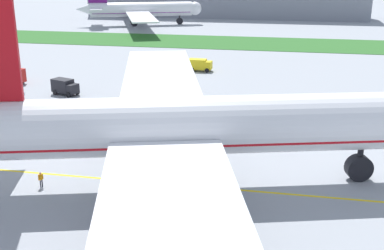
{
  "coord_description": "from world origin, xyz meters",
  "views": [
    {
      "loc": [
        13.39,
        -43.6,
        22.1
      ],
      "look_at": [
        3.26,
        9.05,
        4.1
      ],
      "focal_mm": 45.89,
      "sensor_mm": 36.0,
      "label": 1
    }
  ],
  "objects": [
    {
      "name": "service_truck_baggage_loader",
      "position": [
        -37.27,
        38.9,
        1.59
      ],
      "size": [
        6.05,
        3.36,
        2.94
      ],
      "color": "#B21E19",
      "rests_on": "ground"
    },
    {
      "name": "ground_crew_wingwalker_port",
      "position": [
        -10.47,
        -1.56,
        1.01
      ],
      "size": [
        0.43,
        0.52,
        1.65
      ],
      "color": "black",
      "rests_on": "ground"
    },
    {
      "name": "grass_median_strip",
      "position": [
        0.0,
        95.29,
        0.05
      ],
      "size": [
        320.0,
        24.0,
        0.1
      ],
      "primitive_type": "cube",
      "color": "#2D6628",
      "rests_on": "ground"
    },
    {
      "name": "apron_taxi_line",
      "position": [
        0.0,
        1.57,
        0.0
      ],
      "size": [
        280.0,
        0.36,
        0.01
      ],
      "primitive_type": "cube",
      "color": "yellow",
      "rests_on": "ground"
    },
    {
      "name": "service_truck_fuel_bowser",
      "position": [
        -4.18,
        56.56,
        1.4
      ],
      "size": [
        4.98,
        2.79,
        2.51
      ],
      "color": "yellow",
      "rests_on": "ground"
    },
    {
      "name": "parked_airliner_far_centre",
      "position": [
        -38.84,
        128.64,
        5.46
      ],
      "size": [
        42.79,
        68.25,
        16.11
      ],
      "color": "white",
      "rests_on": "ground"
    },
    {
      "name": "ground_plane",
      "position": [
        0.0,
        0.0,
        0.0
      ],
      "size": [
        600.0,
        600.0,
        0.0
      ],
      "primitive_type": "plane",
      "color": "#9399A0",
      "rests_on": "ground"
    },
    {
      "name": "service_truck_catering_van",
      "position": [
        -23.82,
        33.24,
        1.46
      ],
      "size": [
        5.18,
        3.74,
        2.7
      ],
      "color": "black",
      "rests_on": "ground"
    },
    {
      "name": "airliner_foreground",
      "position": [
        3.51,
        1.36,
        6.42
      ],
      "size": [
        56.34,
        90.68,
        18.89
      ],
      "color": "white",
      "rests_on": "ground"
    }
  ]
}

